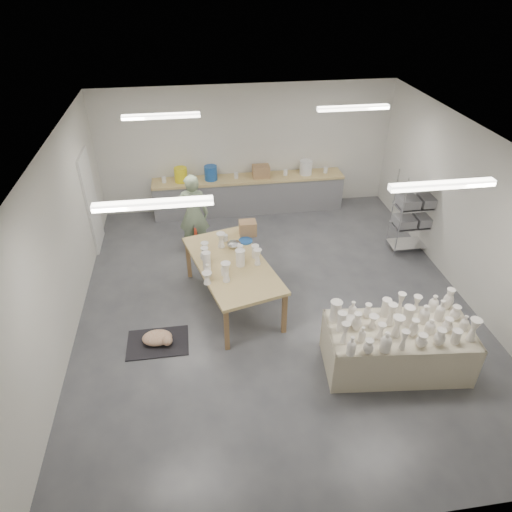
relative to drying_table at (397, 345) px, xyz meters
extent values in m
plane|color=#424449|center=(-1.54, 1.76, -0.44)|extent=(8.00, 8.00, 0.00)
cube|color=white|center=(-1.54, 1.76, 2.55)|extent=(7.00, 8.00, 0.02)
cube|color=silver|center=(-1.54, 5.76, 1.06)|extent=(7.00, 0.02, 3.00)
cube|color=silver|center=(-1.54, -2.24, 1.06)|extent=(7.00, 0.02, 3.00)
cube|color=silver|center=(-5.04, 1.76, 1.06)|extent=(0.02, 8.00, 3.00)
cube|color=silver|center=(1.96, 1.76, 1.06)|extent=(0.02, 8.00, 3.00)
cube|color=white|center=(-5.01, 4.36, 0.61)|extent=(0.05, 0.90, 2.10)
cube|color=white|center=(-3.34, 0.26, 2.50)|extent=(1.40, 0.12, 0.08)
cube|color=white|center=(0.26, 0.26, 2.50)|extent=(1.40, 0.12, 0.08)
cube|color=white|center=(-3.34, 3.76, 2.50)|extent=(1.40, 0.12, 0.08)
cube|color=white|center=(0.26, 3.76, 2.50)|extent=(1.40, 0.12, 0.08)
cube|color=tan|center=(-1.54, 5.44, 0.43)|extent=(4.60, 0.60, 0.06)
cube|color=slate|center=(-1.54, 5.44, -0.02)|extent=(4.60, 0.55, 0.84)
cylinder|color=yellow|center=(-3.14, 5.44, 0.63)|extent=(0.30, 0.30, 0.34)
cylinder|color=#1E52A3|center=(-2.44, 5.44, 0.63)|extent=(0.30, 0.30, 0.34)
cylinder|color=white|center=(-0.14, 5.44, 0.63)|extent=(0.30, 0.30, 0.34)
cube|color=#967548|center=(-1.24, 5.44, 0.60)|extent=(0.40, 0.30, 0.28)
cylinder|color=white|center=(-3.54, 5.44, 0.53)|extent=(0.10, 0.10, 0.14)
cylinder|color=white|center=(-1.84, 5.44, 0.53)|extent=(0.10, 0.10, 0.14)
cylinder|color=white|center=(-0.64, 5.44, 0.53)|extent=(0.10, 0.10, 0.14)
cylinder|color=white|center=(0.36, 5.44, 0.53)|extent=(0.10, 0.10, 0.14)
cylinder|color=silver|center=(1.24, 2.94, 0.46)|extent=(0.02, 0.02, 1.80)
cylinder|color=silver|center=(2.08, 2.94, 0.46)|extent=(0.02, 0.02, 1.80)
cylinder|color=silver|center=(1.24, 3.38, 0.46)|extent=(0.02, 0.02, 1.80)
cylinder|color=silver|center=(2.08, 3.38, 0.46)|extent=(0.02, 0.02, 1.80)
cube|color=silver|center=(1.66, 3.16, -0.29)|extent=(0.88, 0.48, 0.02)
cube|color=silver|center=(1.66, 3.16, 0.16)|extent=(0.88, 0.48, 0.02)
cube|color=silver|center=(1.66, 3.16, 0.61)|extent=(0.88, 0.48, 0.02)
cube|color=silver|center=(1.66, 3.16, 1.06)|extent=(0.88, 0.48, 0.02)
cube|color=slate|center=(1.44, 3.16, 0.28)|extent=(0.38, 0.42, 0.18)
cube|color=slate|center=(1.88, 3.16, 0.28)|extent=(0.38, 0.42, 0.18)
cube|color=slate|center=(1.44, 3.16, 0.73)|extent=(0.38, 0.42, 0.18)
cube|color=slate|center=(1.88, 3.16, 0.73)|extent=(0.38, 0.42, 0.18)
cube|color=olive|center=(0.00, 0.00, -0.11)|extent=(1.98, 1.05, 0.65)
cube|color=beige|center=(0.00, 0.00, 0.30)|extent=(2.24, 1.23, 0.03)
cube|color=beige|center=(0.00, -0.49, -0.06)|extent=(2.14, 0.25, 0.75)
cube|color=beige|center=(0.00, 0.49, -0.06)|extent=(2.14, 0.25, 0.75)
cube|color=tan|center=(-2.31, 1.93, 0.40)|extent=(1.71, 2.53, 0.06)
cube|color=olive|center=(-2.82, 0.84, -0.03)|extent=(0.08, 0.08, 0.81)
cube|color=olive|center=(-1.80, 0.84, -0.03)|extent=(0.08, 0.08, 0.81)
cube|color=olive|center=(-2.82, 3.02, -0.03)|extent=(0.08, 0.08, 0.81)
cube|color=olive|center=(-1.80, 3.02, -0.03)|extent=(0.08, 0.08, 0.81)
ellipsoid|color=silver|center=(-2.21, 2.46, 0.48)|extent=(0.26, 0.26, 0.12)
cylinder|color=#1E52A3|center=(-1.98, 2.60, 0.45)|extent=(0.26, 0.26, 0.03)
cylinder|color=white|center=(-2.36, 2.69, 0.49)|extent=(0.11, 0.11, 0.12)
cube|color=#967548|center=(-1.90, 2.85, 0.57)|extent=(0.32, 0.26, 0.28)
cube|color=black|center=(-3.66, 1.03, -0.43)|extent=(1.00, 0.70, 0.02)
ellipsoid|color=white|center=(-3.66, 1.03, -0.31)|extent=(0.50, 0.35, 0.21)
sphere|color=white|center=(-3.49, 0.92, -0.29)|extent=(0.18, 0.18, 0.18)
imported|color=#94AC85|center=(-2.91, 3.83, 0.44)|extent=(0.68, 0.48, 1.75)
cylinder|color=#B62F1A|center=(-2.91, 4.10, -0.16)|extent=(0.41, 0.41, 0.04)
cylinder|color=silver|center=(-2.80, 4.15, -0.30)|extent=(0.02, 0.02, 0.27)
cylinder|color=silver|center=(-3.02, 4.18, -0.30)|extent=(0.02, 0.02, 0.27)
cylinder|color=silver|center=(-2.93, 3.97, -0.30)|extent=(0.02, 0.02, 0.27)
camera|label=1|loc=(-2.85, -4.64, 4.94)|focal=32.00mm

